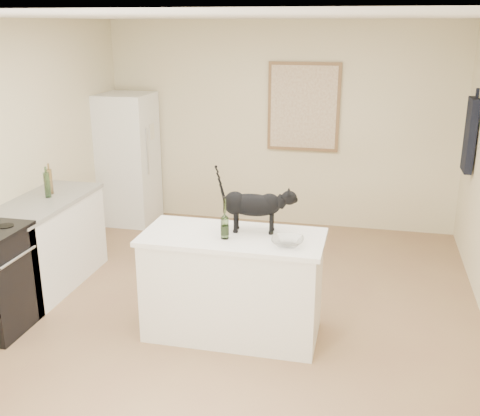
{
  "coord_description": "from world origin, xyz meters",
  "views": [
    {
      "loc": [
        1.15,
        -4.46,
        2.56
      ],
      "look_at": [
        0.15,
        -0.15,
        1.12
      ],
      "focal_mm": 42.82,
      "sensor_mm": 36.0,
      "label": 1
    }
  ],
  "objects_px": {
    "wine_bottle": "(225,220)",
    "glass_bowl": "(288,242)",
    "fridge": "(127,159)",
    "black_cat": "(253,208)"
  },
  "relations": [
    {
      "from": "fridge",
      "to": "glass_bowl",
      "type": "relative_size",
      "value": 6.76
    },
    {
      "from": "glass_bowl",
      "to": "fridge",
      "type": "bearing_deg",
      "value": 133.26
    },
    {
      "from": "fridge",
      "to": "glass_bowl",
      "type": "xyz_separation_m",
      "value": [
        2.52,
        -2.68,
        0.08
      ]
    },
    {
      "from": "wine_bottle",
      "to": "glass_bowl",
      "type": "height_order",
      "value": "wine_bottle"
    },
    {
      "from": "fridge",
      "to": "glass_bowl",
      "type": "bearing_deg",
      "value": -46.74
    },
    {
      "from": "wine_bottle",
      "to": "fridge",
      "type": "bearing_deg",
      "value": 127.23
    },
    {
      "from": "fridge",
      "to": "wine_bottle",
      "type": "height_order",
      "value": "fridge"
    },
    {
      "from": "fridge",
      "to": "black_cat",
      "type": "bearing_deg",
      "value": -47.98
    },
    {
      "from": "fridge",
      "to": "glass_bowl",
      "type": "distance_m",
      "value": 3.68
    },
    {
      "from": "black_cat",
      "to": "wine_bottle",
      "type": "height_order",
      "value": "black_cat"
    }
  ]
}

